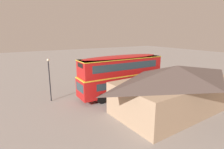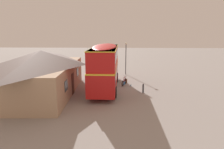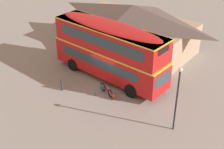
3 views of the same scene
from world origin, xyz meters
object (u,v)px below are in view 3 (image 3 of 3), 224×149
water_bottle_blue_sports (95,94)px  kerb_bollard (62,85)px  street_lamp (177,93)px  backpack_on_ground (114,96)px  double_decker_bus (109,49)px  touring_bicycle (106,90)px

water_bottle_blue_sports → kerb_bollard: 2.79m
water_bottle_blue_sports → street_lamp: bearing=3.5°
backpack_on_ground → street_lamp: 5.82m
double_decker_bus → kerb_bollard: double_decker_bus is taller
water_bottle_blue_sports → kerb_bollard: bearing=-156.6°
double_decker_bus → water_bottle_blue_sports: 3.95m
double_decker_bus → touring_bicycle: size_ratio=6.16×
backpack_on_ground → street_lamp: bearing=-1.5°
touring_bicycle → street_lamp: (6.20, -0.36, 2.52)m
double_decker_bus → backpack_on_ground: double_decker_bus is taller
backpack_on_ground → water_bottle_blue_sports: bearing=-159.3°
backpack_on_ground → kerb_bollard: 4.32m
double_decker_bus → water_bottle_blue_sports: double_decker_bus is taller
kerb_bollard → water_bottle_blue_sports: bearing=23.4°
backpack_on_ground → kerb_bollard: size_ratio=0.60×
kerb_bollard → touring_bicycle: bearing=31.8°
kerb_bollard → street_lamp: bearing=9.3°
double_decker_bus → street_lamp: double_decker_bus is taller
touring_bicycle → backpack_on_ground: 1.01m
water_bottle_blue_sports → kerb_bollard: (-2.53, -1.10, 0.39)m
backpack_on_ground → double_decker_bus: bearing=136.0°
double_decker_bus → touring_bicycle: double_decker_bus is taller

